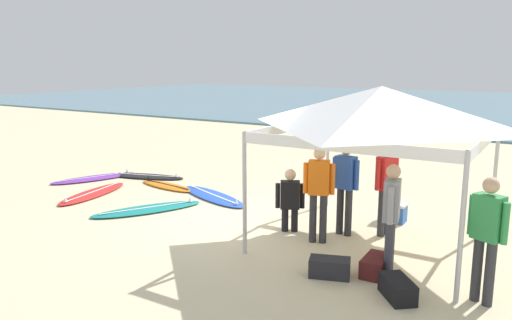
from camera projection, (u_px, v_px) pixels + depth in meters
name	position (u px, v px, depth m)	size (l,w,h in m)	color
ground_plane	(231.00, 219.00, 10.23)	(80.00, 80.00, 0.00)	beige
sea	(476.00, 106.00, 36.64)	(80.00, 36.00, 0.10)	#568499
canopy_tent	(381.00, 107.00, 8.48)	(3.48, 3.48, 2.75)	#B7B7BC
surfboard_red	(93.00, 193.00, 12.07)	(1.04, 2.36, 0.19)	red
surfboard_blue	(213.00, 196.00, 11.82)	(2.49, 1.51, 0.19)	blue
surfboard_black	(146.00, 176.00, 13.89)	(2.33, 1.23, 0.19)	black
surfboard_teal	(148.00, 209.00, 10.78)	(1.74, 2.43, 0.19)	#19847F
surfboard_orange	(167.00, 186.00, 12.81)	(1.92, 0.76, 0.19)	orange
surfboard_purple	(94.00, 178.00, 13.69)	(1.45, 2.38, 0.19)	purple
person_blue	(345.00, 183.00, 9.10)	(0.54, 0.28, 1.71)	#2D2D33
person_grey	(391.00, 213.00, 7.27)	(0.29, 0.54, 1.71)	#383842
person_orange	(319.00, 188.00, 8.70)	(0.52, 0.33, 1.71)	#2D2D33
person_green	(487.00, 232.00, 6.46)	(0.51, 0.35, 1.71)	#2D2D33
person_red	(386.00, 183.00, 9.07)	(0.35, 0.51, 1.71)	#2D2D33
person_black	(290.00, 198.00, 9.35)	(0.49, 0.37, 1.20)	black
gear_bag_near_tent	(330.00, 268.00, 7.44)	(0.60, 0.32, 0.28)	#232328
gear_bag_by_pole	(375.00, 266.00, 7.51)	(0.60, 0.32, 0.28)	#4C1919
gear_bag_on_sand	(398.00, 289.00, 6.74)	(0.60, 0.32, 0.28)	black
cooler_box	(393.00, 212.00, 10.01)	(0.50, 0.36, 0.39)	#2D60B7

